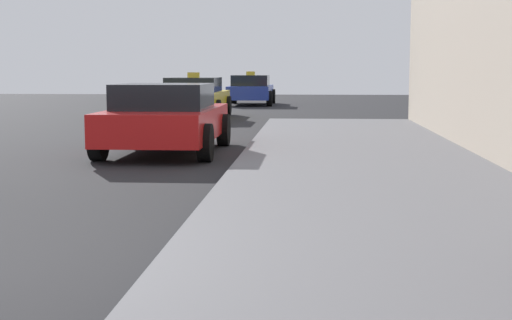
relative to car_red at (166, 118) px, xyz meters
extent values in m
cube|color=slate|center=(3.51, -8.59, -0.57)|extent=(4.00, 32.00, 0.15)
cube|color=red|center=(0.00, 0.05, -0.10)|extent=(1.81, 4.06, 0.55)
cube|color=black|center=(0.00, -0.16, 0.40)|extent=(1.60, 1.82, 0.45)
cylinder|color=black|center=(-0.91, 1.34, -0.33)|extent=(0.22, 0.64, 0.64)
cylinder|color=black|center=(0.91, 1.34, -0.33)|extent=(0.22, 0.64, 0.64)
cylinder|color=black|center=(-0.91, -1.25, -0.33)|extent=(0.22, 0.64, 0.64)
cylinder|color=black|center=(0.91, -1.25, -0.33)|extent=(0.22, 0.64, 0.64)
cube|color=yellow|center=(-0.98, 9.74, -0.10)|extent=(1.74, 4.39, 0.55)
cube|color=black|center=(-0.98, 9.52, 0.40)|extent=(1.53, 1.98, 0.45)
cube|color=yellow|center=(-0.98, 9.52, 0.70)|extent=(0.36, 0.14, 0.16)
cylinder|color=black|center=(-1.85, 11.15, -0.33)|extent=(0.22, 0.64, 0.64)
cylinder|color=black|center=(-0.11, 11.15, -0.33)|extent=(0.22, 0.64, 0.64)
cylinder|color=black|center=(-1.85, 8.33, -0.33)|extent=(0.22, 0.64, 0.64)
cylinder|color=black|center=(-0.11, 8.33, -0.33)|extent=(0.22, 0.64, 0.64)
cube|color=#233899|center=(0.09, 18.49, -0.10)|extent=(1.73, 4.07, 0.55)
cube|color=black|center=(0.09, 18.28, 0.40)|extent=(1.52, 1.83, 0.45)
cube|color=yellow|center=(0.09, 18.28, 0.70)|extent=(0.36, 0.14, 0.16)
cylinder|color=black|center=(-0.78, 19.79, -0.33)|extent=(0.22, 0.64, 0.64)
cylinder|color=black|center=(0.96, 19.79, -0.33)|extent=(0.22, 0.64, 0.64)
cylinder|color=black|center=(-0.78, 17.19, -0.33)|extent=(0.22, 0.64, 0.64)
cylinder|color=black|center=(0.96, 17.19, -0.33)|extent=(0.22, 0.64, 0.64)
camera|label=1|loc=(2.64, -13.40, 0.89)|focal=52.07mm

